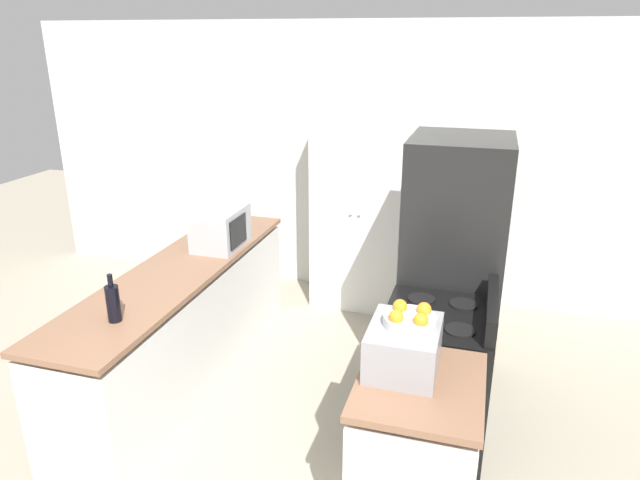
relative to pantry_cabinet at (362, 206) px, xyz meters
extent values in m
cube|color=silver|center=(-0.04, 0.32, 0.33)|extent=(7.00, 0.06, 2.60)
cube|color=silver|center=(-0.95, -1.69, -0.55)|extent=(0.58, 2.52, 0.84)
cube|color=#896047|center=(-0.95, -1.69, -0.08)|extent=(0.60, 2.57, 0.04)
cube|color=silver|center=(0.88, -2.62, -0.55)|extent=(0.58, 0.70, 0.84)
cube|color=#896047|center=(0.88, -2.62, -0.08)|extent=(0.60, 0.72, 0.04)
cube|color=white|center=(0.00, 0.00, 0.00)|extent=(0.86, 0.54, 1.93)
sphere|color=#B2B2B7|center=(-0.04, -0.28, 0.00)|extent=(0.03, 0.03, 0.03)
sphere|color=#B2B2B7|center=(0.04, -0.28, 0.00)|extent=(0.03, 0.03, 0.03)
cube|color=black|center=(0.90, -1.89, -0.51)|extent=(0.64, 0.70, 0.91)
cube|color=black|center=(0.57, -1.89, -0.63)|extent=(0.02, 0.62, 0.50)
cube|color=black|center=(1.19, -1.89, 0.02)|extent=(0.06, 0.67, 0.16)
cylinder|color=black|center=(0.77, -2.06, -0.05)|extent=(0.17, 0.17, 0.01)
cylinder|color=black|center=(0.77, -1.72, -0.05)|extent=(0.17, 0.17, 0.01)
cylinder|color=black|center=(1.02, -2.06, -0.05)|extent=(0.17, 0.17, 0.01)
cylinder|color=black|center=(1.02, -1.72, -0.05)|extent=(0.17, 0.17, 0.01)
cube|color=black|center=(0.91, -1.13, -0.05)|extent=(0.67, 0.75, 1.83)
cylinder|color=gray|center=(0.56, -1.33, 0.04)|extent=(0.02, 0.02, 1.01)
cube|color=#B2B2B7|center=(-0.84, -1.21, 0.09)|extent=(0.32, 0.45, 0.31)
cube|color=black|center=(-0.68, -1.25, 0.09)|extent=(0.01, 0.28, 0.22)
cylinder|color=black|center=(-0.89, -2.50, 0.05)|extent=(0.08, 0.08, 0.22)
cylinder|color=black|center=(-0.89, -2.50, 0.20)|extent=(0.03, 0.03, 0.07)
cube|color=#939399|center=(0.77, -2.52, 0.06)|extent=(0.34, 0.42, 0.23)
cube|color=black|center=(0.60, -2.52, 0.06)|extent=(0.01, 0.29, 0.14)
cylinder|color=silver|center=(0.79, -2.50, 0.20)|extent=(0.26, 0.26, 0.05)
sphere|color=orange|center=(0.85, -2.45, 0.24)|extent=(0.07, 0.07, 0.07)
sphere|color=orange|center=(0.74, -2.45, 0.24)|extent=(0.07, 0.07, 0.07)
sphere|color=orange|center=(0.74, -2.56, 0.24)|extent=(0.07, 0.07, 0.07)
sphere|color=orange|center=(0.85, -2.56, 0.24)|extent=(0.07, 0.07, 0.07)
camera|label=1|loc=(1.08, -4.98, 1.50)|focal=32.00mm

